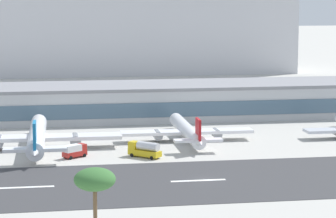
{
  "coord_description": "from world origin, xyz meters",
  "views": [
    {
      "loc": [
        -34.26,
        -162.02,
        40.71
      ],
      "look_at": [
        -0.37,
        48.12,
        8.25
      ],
      "focal_mm": 83.8,
      "sensor_mm": 36.0,
      "label": 1
    }
  ],
  "objects": [
    {
      "name": "runway_centreline_dash_4",
      "position": [
        -1.68,
        -0.89,
        0.09
      ],
      "size": [
        12.0,
        1.2,
        0.01
      ],
      "primitive_type": "cube",
      "color": "white",
      "rests_on": "runway_strip"
    },
    {
      "name": "runway_centreline_dash_3",
      "position": [
        -38.39,
        -0.89,
        0.09
      ],
      "size": [
        12.0,
        1.2,
        0.01
      ],
      "primitive_type": "cube",
      "color": "white",
      "rests_on": "runway_strip"
    },
    {
      "name": "service_fuel_truck_1",
      "position": [
        -9.98,
        24.61,
        2.03
      ],
      "size": [
        7.99,
        7.7,
        3.95
      ],
      "rotation": [
        0.0,
        0.0,
        2.39
      ],
      "color": "gold",
      "rests_on": "ground_plane"
    },
    {
      "name": "terminal_building",
      "position": [
        6.42,
        83.8,
        5.48
      ],
      "size": [
        178.33,
        26.07,
        10.96
      ],
      "color": "#B7BABC",
      "rests_on": "ground_plane"
    },
    {
      "name": "ground_plane",
      "position": [
        0.0,
        0.0,
        0.0
      ],
      "size": [
        1400.0,
        1400.0,
        0.0
      ],
      "primitive_type": "plane",
      "color": "#B2AFA8"
    },
    {
      "name": "runway_strip",
      "position": [
        0.0,
        -0.89,
        0.04
      ],
      "size": [
        800.0,
        37.51,
        0.08
      ],
      "primitive_type": "cube",
      "color": "#38383A",
      "rests_on": "ground_plane"
    },
    {
      "name": "airliner_red_tail_gate_1",
      "position": [
        4.18,
        43.12,
        2.78
      ],
      "size": [
        36.22,
        41.8,
        8.73
      ],
      "rotation": [
        0.0,
        0.0,
        1.56
      ],
      "color": "white",
      "rests_on": "ground_plane"
    },
    {
      "name": "airliner_blue_tail_gate_0",
      "position": [
        -36.04,
        38.3,
        3.28
      ],
      "size": [
        43.62,
        49.32,
        10.29
      ],
      "rotation": [
        0.0,
        0.0,
        1.55
      ],
      "color": "silver",
      "rests_on": "ground_plane"
    },
    {
      "name": "service_box_truck_0",
      "position": [
        -26.92,
        27.03,
        1.79
      ],
      "size": [
        6.29,
        5.41,
        3.25
      ],
      "rotation": [
        0.0,
        0.0,
        0.61
      ],
      "color": "#B2231E",
      "rests_on": "ground_plane"
    },
    {
      "name": "palm_tree_1",
      "position": [
        -26.86,
        -46.77,
        12.24
      ],
      "size": [
        6.34,
        6.34,
        14.19
      ],
      "color": "brown",
      "rests_on": "ground_plane"
    },
    {
      "name": "distant_hotel_block",
      "position": [
        15.42,
        223.95,
        21.03
      ],
      "size": [
        147.5,
        38.95,
        42.06
      ],
      "primitive_type": "cube",
      "color": "#BCBCC1",
      "rests_on": "ground_plane"
    }
  ]
}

